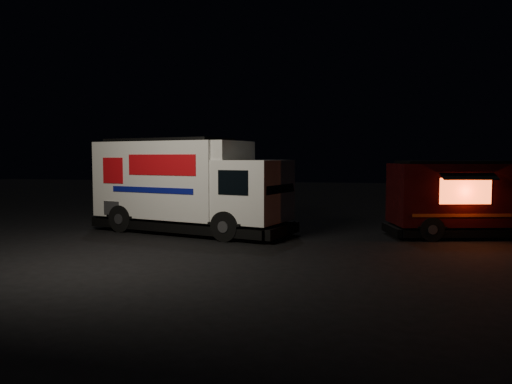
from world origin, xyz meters
name	(u,v)px	position (x,y,z in m)	size (l,w,h in m)	color
ground	(207,246)	(0.00, 0.00, 0.00)	(80.00, 80.00, 0.00)	black
white_truck	(191,185)	(-1.48, 2.61, 1.72)	(7.58, 2.59, 3.44)	white
red_truck	(471,199)	(8.29, 3.81, 1.31)	(5.64, 2.08, 2.63)	#370A0A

